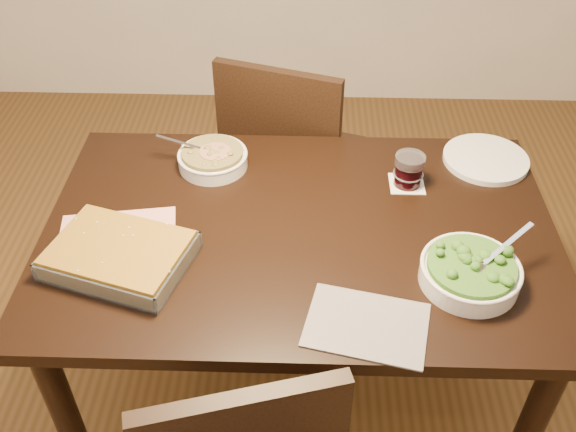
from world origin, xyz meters
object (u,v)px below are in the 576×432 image
(stew_bowl, at_px, (213,158))
(dinner_plate, at_px, (486,159))
(chair_far, at_px, (289,156))
(baking_dish, at_px, (119,255))
(broccoli_bowl, at_px, (470,272))
(wine_tumbler, at_px, (409,170))
(table, at_px, (300,253))

(stew_bowl, height_order, dinner_plate, stew_bowl)
(chair_far, bearing_deg, baking_dish, 81.10)
(stew_bowl, distance_m, broccoli_bowl, 0.84)
(baking_dish, distance_m, dinner_plate, 1.13)
(wine_tumbler, relative_size, dinner_plate, 0.38)
(broccoli_bowl, bearing_deg, wine_tumbler, 105.56)
(baking_dish, bearing_deg, broccoli_bowl, 15.00)
(baking_dish, height_order, wine_tumbler, wine_tumbler)
(wine_tumbler, bearing_deg, broccoli_bowl, -74.44)
(broccoli_bowl, xyz_separation_m, dinner_plate, (0.15, 0.51, -0.03))
(broccoli_bowl, relative_size, dinner_plate, 0.98)
(table, xyz_separation_m, stew_bowl, (-0.27, 0.28, 0.12))
(baking_dish, bearing_deg, wine_tumbler, 42.16)
(baking_dish, relative_size, wine_tumbler, 4.13)
(table, height_order, chair_far, chair_far)
(wine_tumbler, height_order, dinner_plate, wine_tumbler)
(baking_dish, xyz_separation_m, chair_far, (0.41, 0.80, -0.26))
(stew_bowl, relative_size, chair_far, 0.25)
(table, height_order, dinner_plate, dinner_plate)
(broccoli_bowl, xyz_separation_m, wine_tumbler, (-0.11, 0.39, 0.02))
(dinner_plate, bearing_deg, chair_far, 152.20)
(table, distance_m, broccoli_bowl, 0.48)
(stew_bowl, relative_size, broccoli_bowl, 0.93)
(wine_tumbler, xyz_separation_m, chair_far, (-0.36, 0.45, -0.28))
(broccoli_bowl, bearing_deg, dinner_plate, 74.08)
(table, bearing_deg, baking_dish, -161.59)
(stew_bowl, bearing_deg, baking_dish, -113.48)
(broccoli_bowl, height_order, chair_far, chair_far)
(table, height_order, wine_tumbler, wine_tumbler)
(broccoli_bowl, distance_m, wine_tumbler, 0.41)
(broccoli_bowl, height_order, wine_tumbler, wine_tumbler)
(wine_tumbler, bearing_deg, dinner_plate, 25.61)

